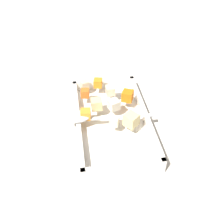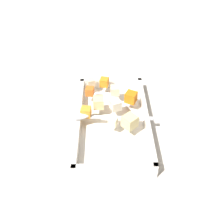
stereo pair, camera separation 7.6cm
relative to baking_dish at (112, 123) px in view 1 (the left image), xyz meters
name	(u,v)px [view 1 (the left image)]	position (x,y,z in m)	size (l,w,h in m)	color
ground_plane	(107,131)	(-0.02, 0.02, -0.01)	(4.00, 4.00, 0.00)	beige
baking_dish	(112,123)	(0.00, 0.00, 0.00)	(0.37, 0.21, 0.05)	white
carrot_chunk_center	(98,83)	(0.15, 0.02, 0.04)	(0.03, 0.03, 0.03)	orange
carrot_chunk_near_spoon	(86,114)	(0.00, 0.07, 0.05)	(0.03, 0.03, 0.03)	orange
carrot_chunk_heap_top	(128,96)	(0.06, -0.06, 0.05)	(0.03, 0.03, 0.03)	orange
carrot_chunk_back_center	(85,93)	(0.10, 0.07, 0.04)	(0.02, 0.02, 0.02)	orange
potato_chunk_far_left	(96,104)	(0.04, 0.04, 0.05)	(0.03, 0.03, 0.03)	#E0CC89
potato_chunk_corner_ne	(85,84)	(0.15, 0.07, 0.04)	(0.02, 0.02, 0.02)	beige
potato_chunk_mid_right	(114,122)	(-0.04, 0.00, 0.04)	(0.02, 0.02, 0.02)	beige
potato_chunk_under_handle	(110,90)	(0.10, -0.01, 0.05)	(0.03, 0.03, 0.03)	beige
potato_chunk_corner_nw	(131,120)	(-0.05, -0.04, 0.05)	(0.03, 0.03, 0.03)	#E0CC89
parsnip_chunk_corner_sw	(114,105)	(0.03, -0.01, 0.05)	(0.03, 0.03, 0.03)	silver
serving_spoon	(82,117)	(-0.01, 0.09, 0.04)	(0.05, 0.26, 0.02)	silver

